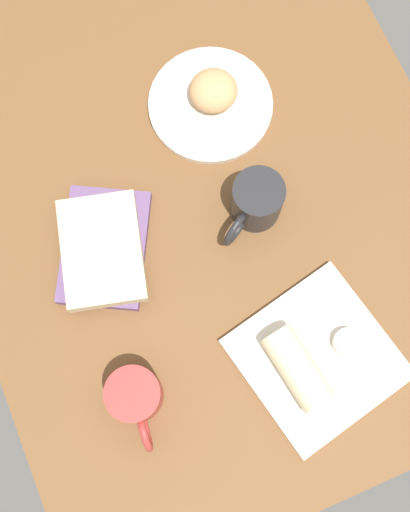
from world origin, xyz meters
The scene contains 9 objects.
dining_table centered at (0.00, 0.00, 2.00)cm, with size 110.00×90.00×4.00cm, color brown.
round_plate centered at (-18.14, 8.10, 4.70)cm, with size 23.31×23.31×1.40cm, color silver.
scone_pastry centered at (-18.88, 8.96, 8.35)cm, with size 8.90×8.64×5.90cm, color tan.
square_plate centered at (32.25, 6.43, 4.80)cm, with size 24.15×24.15×1.60cm, color silver.
sauce_cup centered at (31.91, 11.85, 6.85)cm, with size 4.84×4.84×2.32cm.
breakfast_wrap centered at (32.52, 2.09, 8.54)cm, with size 5.89×5.89×13.60cm, color beige.
book_stack centered at (0.61, -20.28, 6.70)cm, with size 25.61×22.79×5.62cm.
coffee_mug centered at (3.75, 7.27, 9.19)cm, with size 10.22×13.23×10.17cm.
second_mug centered at (26.47, -24.27, 8.79)cm, with size 13.98×9.01×9.36cm.
Camera 1 is at (33.92, -15.07, 121.91)cm, focal length 47.78 mm.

